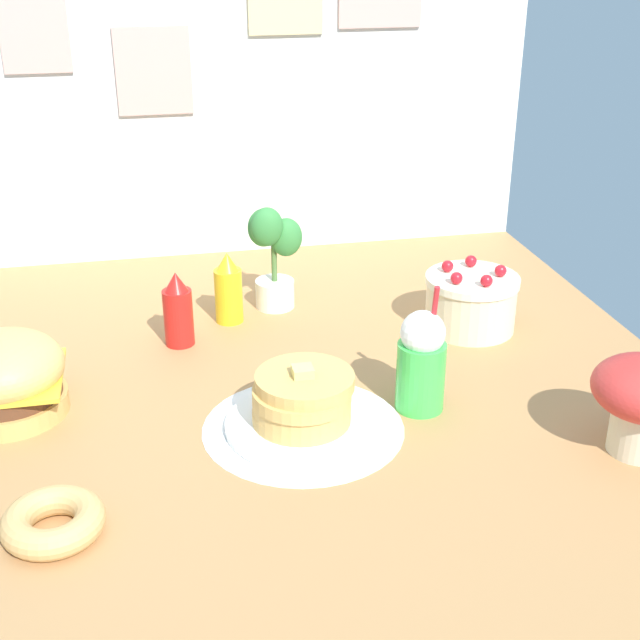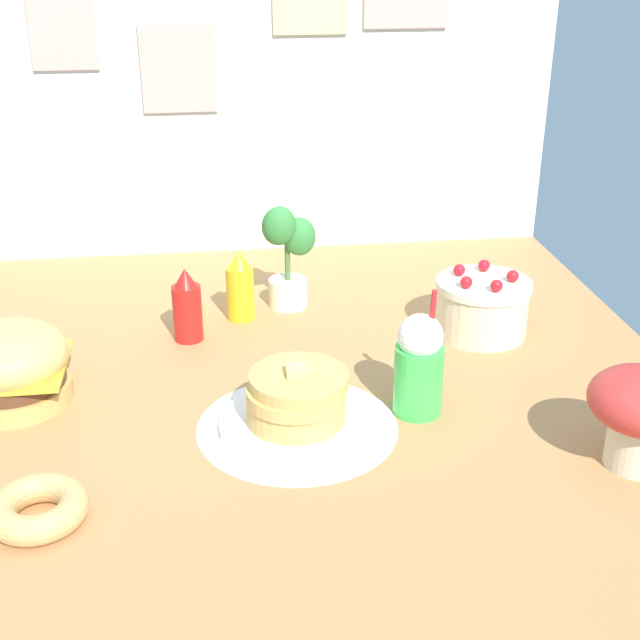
# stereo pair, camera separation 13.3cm
# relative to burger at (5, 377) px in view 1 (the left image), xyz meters

# --- Properties ---
(ground_plane) EXTENTS (1.93, 2.17, 0.02)m
(ground_plane) POSITION_rel_burger_xyz_m (0.59, -0.15, -0.10)
(ground_plane) COLOR #B27F4C
(back_wall) EXTENTS (1.93, 0.04, 1.07)m
(back_wall) POSITION_rel_burger_xyz_m (0.59, 0.93, 0.46)
(back_wall) COLOR silver
(back_wall) RESTS_ON ground_plane
(doily_mat) EXTENTS (0.43, 0.43, 0.00)m
(doily_mat) POSITION_rel_burger_xyz_m (0.62, -0.20, -0.09)
(doily_mat) COLOR white
(doily_mat) RESTS_ON ground_plane
(burger) EXTENTS (0.26, 0.26, 0.19)m
(burger) POSITION_rel_burger_xyz_m (0.00, 0.00, 0.00)
(burger) COLOR #DBA859
(burger) RESTS_ON ground_plane
(pancake_stack) EXTENTS (0.33, 0.33, 0.14)m
(pancake_stack) POSITION_rel_burger_xyz_m (0.62, -0.20, -0.03)
(pancake_stack) COLOR white
(pancake_stack) RESTS_ON doily_mat
(layer_cake) EXTENTS (0.25, 0.25, 0.18)m
(layer_cake) POSITION_rel_burger_xyz_m (1.15, 0.20, -0.01)
(layer_cake) COLOR beige
(layer_cake) RESTS_ON ground_plane
(ketchup_bottle) EXTENTS (0.07, 0.07, 0.20)m
(ketchup_bottle) POSITION_rel_burger_xyz_m (0.39, 0.27, 0.00)
(ketchup_bottle) COLOR red
(ketchup_bottle) RESTS_ON ground_plane
(mustard_bottle) EXTENTS (0.07, 0.07, 0.20)m
(mustard_bottle) POSITION_rel_burger_xyz_m (0.53, 0.38, 0.00)
(mustard_bottle) COLOR yellow
(mustard_bottle) RESTS_ON ground_plane
(cream_soda_cup) EXTENTS (0.11, 0.11, 0.30)m
(cream_soda_cup) POSITION_rel_burger_xyz_m (0.89, -0.16, 0.03)
(cream_soda_cup) COLOR green
(cream_soda_cup) RESTS_ON ground_plane
(donut_pink_glaze) EXTENTS (0.18, 0.18, 0.06)m
(donut_pink_glaze) POSITION_rel_burger_xyz_m (0.12, -0.45, -0.06)
(donut_pink_glaze) COLOR tan
(donut_pink_glaze) RESTS_ON ground_plane
(potted_plant) EXTENTS (0.14, 0.11, 0.30)m
(potted_plant) POSITION_rel_burger_xyz_m (0.66, 0.45, 0.07)
(potted_plant) COLOR white
(potted_plant) RESTS_ON ground_plane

